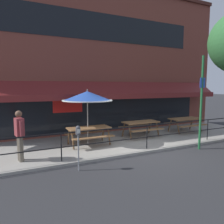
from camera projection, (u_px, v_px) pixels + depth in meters
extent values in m
plane|color=#2D2D30|center=(151.00, 153.00, 8.58)|extent=(120.00, 120.00, 0.00)
cube|color=#9E998E|center=(126.00, 140.00, 10.36)|extent=(15.00, 4.00, 0.10)
cube|color=brown|center=(106.00, 62.00, 11.92)|extent=(15.00, 0.50, 7.88)
cube|color=black|center=(108.00, 28.00, 11.48)|extent=(10.50, 0.02, 1.40)
cube|color=black|center=(108.00, 109.00, 11.98)|extent=(12.00, 0.02, 2.30)
cube|color=red|center=(68.00, 105.00, 10.96)|extent=(1.50, 0.02, 0.70)
cube|color=maroon|center=(113.00, 88.00, 11.37)|extent=(13.80, 0.92, 0.70)
cube|color=maroon|center=(117.00, 96.00, 10.96)|extent=(13.80, 0.08, 0.28)
cylinder|color=black|center=(61.00, 147.00, 7.28)|extent=(0.04, 0.04, 0.95)
cylinder|color=black|center=(147.00, 137.00, 8.78)|extent=(0.04, 0.04, 0.95)
cylinder|color=black|center=(208.00, 130.00, 10.28)|extent=(0.04, 0.04, 0.95)
cube|color=black|center=(147.00, 125.00, 8.73)|extent=(13.80, 0.04, 0.04)
cube|color=black|center=(147.00, 137.00, 8.78)|extent=(13.80, 0.03, 0.03)
cube|color=brown|center=(89.00, 128.00, 9.32)|extent=(1.80, 0.80, 0.05)
cube|color=brown|center=(94.00, 138.00, 8.83)|extent=(1.80, 0.26, 0.04)
cube|color=brown|center=(85.00, 132.00, 9.87)|extent=(1.80, 0.26, 0.04)
cylinder|color=brown|center=(109.00, 136.00, 9.42)|extent=(0.07, 0.30, 0.73)
cylinder|color=brown|center=(103.00, 133.00, 9.99)|extent=(0.07, 0.30, 0.73)
cylinder|color=brown|center=(73.00, 140.00, 8.73)|extent=(0.07, 0.30, 0.73)
cylinder|color=brown|center=(69.00, 137.00, 9.30)|extent=(0.07, 0.30, 0.73)
cube|color=brown|center=(141.00, 122.00, 10.85)|extent=(1.80, 0.80, 0.05)
cube|color=brown|center=(147.00, 130.00, 10.36)|extent=(1.80, 0.26, 0.04)
cube|color=brown|center=(135.00, 126.00, 11.40)|extent=(1.80, 0.26, 0.04)
cylinder|color=brown|center=(158.00, 129.00, 10.95)|extent=(0.07, 0.30, 0.73)
cylinder|color=brown|center=(150.00, 127.00, 11.52)|extent=(0.07, 0.30, 0.73)
cylinder|color=brown|center=(130.00, 132.00, 10.26)|extent=(0.07, 0.30, 0.73)
cylinder|color=brown|center=(124.00, 130.00, 10.83)|extent=(0.07, 0.30, 0.73)
cube|color=brown|center=(185.00, 119.00, 12.00)|extent=(1.80, 0.80, 0.05)
cube|color=brown|center=(193.00, 126.00, 11.51)|extent=(1.80, 0.26, 0.04)
cube|color=brown|center=(178.00, 122.00, 12.55)|extent=(1.80, 0.26, 0.04)
cylinder|color=brown|center=(200.00, 125.00, 12.10)|extent=(0.07, 0.30, 0.73)
cylinder|color=brown|center=(191.00, 123.00, 12.67)|extent=(0.07, 0.30, 0.73)
cylinder|color=brown|center=(178.00, 127.00, 11.41)|extent=(0.07, 0.30, 0.73)
cylinder|color=brown|center=(170.00, 125.00, 11.98)|extent=(0.07, 0.30, 0.73)
cylinder|color=#B7B2A8|center=(88.00, 118.00, 9.40)|extent=(0.04, 0.04, 2.30)
cone|color=#2D56B7|center=(87.00, 96.00, 9.29)|extent=(2.10, 2.10, 0.42)
cylinder|color=white|center=(87.00, 100.00, 9.31)|extent=(2.14, 2.14, 0.06)
sphere|color=#B7B2A8|center=(87.00, 90.00, 9.26)|extent=(0.07, 0.07, 0.07)
cylinder|color=#665B4C|center=(21.00, 149.00, 7.24)|extent=(0.15, 0.15, 0.86)
cylinder|color=#665B4C|center=(20.00, 148.00, 7.40)|extent=(0.15, 0.15, 0.86)
cube|color=maroon|center=(19.00, 127.00, 7.24)|extent=(0.31, 0.44, 0.60)
cylinder|color=maroon|center=(21.00, 129.00, 7.03)|extent=(0.10, 0.10, 0.54)
cylinder|color=maroon|center=(17.00, 127.00, 7.45)|extent=(0.10, 0.10, 0.54)
sphere|color=brown|center=(19.00, 114.00, 7.18)|extent=(0.22, 0.22, 0.22)
cylinder|color=gray|center=(78.00, 153.00, 6.70)|extent=(0.04, 0.04, 1.15)
cylinder|color=#4C4C51|center=(78.00, 131.00, 6.62)|extent=(0.15, 0.15, 0.20)
sphere|color=#4C4C51|center=(78.00, 128.00, 6.61)|extent=(0.14, 0.14, 0.14)
cube|color=silver|center=(79.00, 131.00, 6.55)|extent=(0.08, 0.01, 0.13)
cylinder|color=#1E6033|center=(201.00, 103.00, 8.87)|extent=(0.09, 0.09, 3.82)
cube|color=blue|center=(203.00, 83.00, 8.76)|extent=(0.28, 0.02, 0.40)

